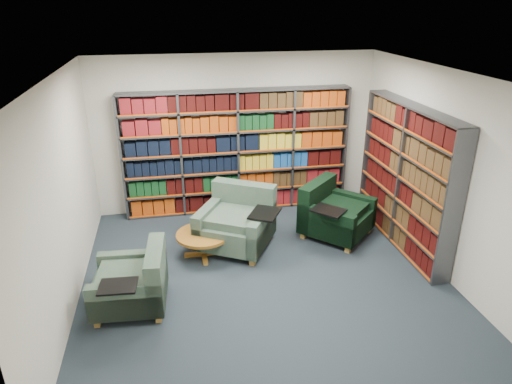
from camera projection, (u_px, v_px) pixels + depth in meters
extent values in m
cube|color=black|center=(264.00, 277.00, 6.47)|extent=(5.00, 5.00, 0.01)
cube|color=white|center=(266.00, 75.00, 5.37)|extent=(5.00, 5.00, 0.01)
cube|color=beige|center=(236.00, 133.00, 8.18)|extent=(5.00, 0.01, 2.80)
cube|color=beige|center=(330.00, 300.00, 3.66)|extent=(5.00, 0.01, 2.80)
cube|color=beige|center=(61.00, 200.00, 5.48)|extent=(0.01, 5.00, 2.80)
cube|color=beige|center=(440.00, 172.00, 6.36)|extent=(0.01, 5.00, 2.80)
cube|color=#47494F|center=(237.00, 152.00, 8.15)|extent=(4.00, 0.28, 2.20)
cube|color=silver|center=(236.00, 150.00, 8.27)|extent=(4.00, 0.02, 2.20)
cube|color=#D84C0A|center=(239.00, 154.00, 8.03)|extent=(4.00, 0.01, 2.20)
cube|color=#933409|center=(238.00, 199.00, 8.51)|extent=(3.88, 0.21, 0.29)
cube|color=#0C3516|center=(238.00, 181.00, 8.37)|extent=(3.88, 0.21, 0.29)
cube|color=black|center=(238.00, 162.00, 8.22)|extent=(3.88, 0.21, 0.29)
cube|color=black|center=(237.00, 143.00, 8.08)|extent=(3.88, 0.21, 0.29)
cube|color=maroon|center=(237.00, 122.00, 7.94)|extent=(3.88, 0.21, 0.29)
cube|color=maroon|center=(237.00, 101.00, 7.79)|extent=(3.88, 0.21, 0.29)
cube|color=#47494F|center=(406.00, 178.00, 6.99)|extent=(0.28, 2.50, 2.20)
cube|color=silver|center=(413.00, 177.00, 7.01)|extent=(0.02, 2.50, 2.20)
cube|color=#D84C0A|center=(398.00, 178.00, 6.97)|extent=(0.02, 2.50, 2.20)
cube|color=black|center=(398.00, 231.00, 7.35)|extent=(0.21, 2.38, 0.29)
cube|color=black|center=(401.00, 210.00, 7.21)|extent=(0.21, 2.38, 0.29)
cube|color=black|center=(404.00, 189.00, 7.06)|extent=(0.21, 2.38, 0.29)
cube|color=black|center=(407.00, 167.00, 6.92)|extent=(0.21, 2.38, 0.29)
cube|color=black|center=(410.00, 143.00, 6.78)|extent=(0.21, 2.38, 0.29)
cube|color=#3A2612|center=(414.00, 119.00, 6.64)|extent=(0.21, 2.38, 0.29)
cube|color=#042F39|center=(236.00, 230.00, 7.12)|extent=(1.41, 1.41, 0.37)
cube|color=#042F39|center=(244.00, 206.00, 7.38)|extent=(1.01, 0.71, 0.83)
cube|color=#042F39|center=(210.00, 221.00, 7.22)|extent=(0.65, 0.98, 0.55)
cube|color=#042F39|center=(262.00, 229.00, 6.96)|extent=(0.65, 0.98, 0.55)
cube|color=black|center=(265.00, 213.00, 6.78)|extent=(0.59, 0.63, 0.03)
cube|color=olive|center=(200.00, 252.00, 6.97)|extent=(0.11, 0.11, 0.11)
cube|color=olive|center=(252.00, 261.00, 6.72)|extent=(0.11, 0.11, 0.11)
cube|color=olive|center=(221.00, 228.00, 7.71)|extent=(0.11, 0.11, 0.11)
cube|color=olive|center=(269.00, 235.00, 7.46)|extent=(0.11, 0.11, 0.11)
cube|color=black|center=(337.00, 220.00, 7.49)|extent=(1.37, 1.37, 0.34)
cube|color=black|center=(317.00, 203.00, 7.60)|extent=(0.85, 0.83, 0.78)
cube|color=black|center=(326.00, 225.00, 7.15)|extent=(0.78, 0.80, 0.52)
cube|color=black|center=(348.00, 207.00, 7.76)|extent=(0.78, 0.80, 0.52)
cube|color=black|center=(328.00, 210.00, 6.97)|extent=(0.59, 0.60, 0.03)
cube|color=olive|center=(348.00, 249.00, 7.07)|extent=(0.11, 0.11, 0.11)
cube|color=olive|center=(368.00, 229.00, 7.67)|extent=(0.11, 0.11, 0.11)
cube|color=olive|center=(303.00, 235.00, 7.49)|extent=(0.11, 0.11, 0.11)
cube|color=olive|center=(325.00, 217.00, 8.09)|extent=(0.11, 0.11, 0.11)
cube|color=#042F39|center=(130.00, 289.00, 5.75)|extent=(0.94, 0.94, 0.31)
cube|color=#042F39|center=(157.00, 274.00, 5.71)|extent=(0.26, 0.89, 0.71)
cube|color=#042F39|center=(133.00, 268.00, 6.06)|extent=(0.89, 0.20, 0.47)
cube|color=#042F39|center=(125.00, 302.00, 5.38)|extent=(0.89, 0.20, 0.47)
cube|color=black|center=(118.00, 286.00, 5.23)|extent=(0.45, 0.36, 0.02)
cube|color=olive|center=(108.00, 288.00, 6.12)|extent=(0.07, 0.07, 0.10)
cube|color=olive|center=(97.00, 323.00, 5.46)|extent=(0.07, 0.07, 0.10)
cube|color=olive|center=(163.00, 284.00, 6.20)|extent=(0.07, 0.07, 0.10)
cube|color=olive|center=(159.00, 318.00, 5.54)|extent=(0.07, 0.07, 0.10)
cylinder|color=olive|center=(203.00, 235.00, 6.85)|extent=(0.81, 0.81, 0.04)
cylinder|color=olive|center=(203.00, 245.00, 6.92)|extent=(0.11, 0.11, 0.32)
cube|color=olive|center=(204.00, 253.00, 6.97)|extent=(0.58, 0.07, 0.05)
cube|color=olive|center=(204.00, 253.00, 6.97)|extent=(0.07, 0.58, 0.05)
cube|color=black|center=(203.00, 233.00, 6.84)|extent=(0.09, 0.04, 0.01)
cube|color=white|center=(203.00, 228.00, 6.80)|extent=(0.13, 0.01, 0.18)
cube|color=#145926|center=(203.00, 227.00, 6.81)|extent=(0.14, 0.00, 0.19)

